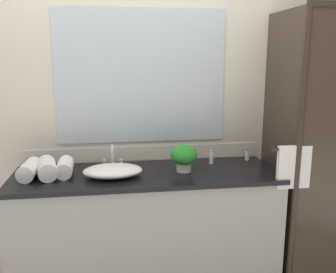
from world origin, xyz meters
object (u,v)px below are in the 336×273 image
(faucet, at_px, (113,160))
(rolled_towel_far_edge, at_px, (65,167))
(rolled_towel_middle, at_px, (47,168))
(potted_plant, at_px, (184,156))
(amenity_bottle_shampoo, at_px, (247,155))
(amenity_bottle_conditioner, at_px, (211,158))
(sink_basin, at_px, (113,171))
(rolled_towel_near_edge, at_px, (30,170))

(faucet, distance_m, rolled_towel_far_edge, 0.34)
(faucet, xyz_separation_m, rolled_towel_middle, (-0.43, -0.15, 0.00))
(faucet, distance_m, potted_plant, 0.51)
(amenity_bottle_shampoo, distance_m, amenity_bottle_conditioner, 0.30)
(sink_basin, distance_m, rolled_towel_far_edge, 0.32)
(amenity_bottle_conditioner, height_order, rolled_towel_near_edge, rolled_towel_near_edge)
(rolled_towel_middle, bearing_deg, amenity_bottle_shampoo, 7.82)
(potted_plant, relative_size, rolled_towel_middle, 0.75)
(faucet, relative_size, amenity_bottle_shampoo, 1.99)
(sink_basin, height_order, rolled_towel_middle, rolled_towel_middle)
(amenity_bottle_conditioner, xyz_separation_m, rolled_towel_middle, (-1.15, -0.14, 0.01))
(sink_basin, bearing_deg, rolled_towel_far_edge, 166.75)
(amenity_bottle_conditioner, bearing_deg, faucet, 179.75)
(amenity_bottle_conditioner, height_order, rolled_towel_middle, rolled_towel_middle)
(faucet, xyz_separation_m, potted_plant, (0.48, -0.16, 0.05))
(amenity_bottle_shampoo, bearing_deg, rolled_towel_far_edge, -172.58)
(rolled_towel_middle, height_order, rolled_towel_far_edge, rolled_towel_middle)
(rolled_towel_middle, xyz_separation_m, rolled_towel_far_edge, (0.11, 0.02, -0.01))
(potted_plant, height_order, amenity_bottle_shampoo, potted_plant)
(faucet, relative_size, rolled_towel_near_edge, 0.69)
(amenity_bottle_conditioner, relative_size, rolled_towel_far_edge, 0.42)
(sink_basin, xyz_separation_m, amenity_bottle_shampoo, (1.02, 0.25, 0.00))
(faucet, distance_m, rolled_towel_middle, 0.45)
(faucet, distance_m, rolled_towel_near_edge, 0.56)
(potted_plant, xyz_separation_m, rolled_towel_near_edge, (-1.02, 0.01, -0.05))
(amenity_bottle_shampoo, xyz_separation_m, rolled_towel_middle, (-1.44, -0.20, 0.02))
(sink_basin, bearing_deg, amenity_bottle_shampoo, 13.71)
(rolled_towel_near_edge, relative_size, rolled_towel_far_edge, 1.04)
(faucet, height_order, potted_plant, potted_plant)
(rolled_towel_middle, bearing_deg, faucet, 18.86)
(amenity_bottle_shampoo, xyz_separation_m, rolled_towel_far_edge, (-1.33, -0.17, 0.01))
(amenity_bottle_conditioner, bearing_deg, rolled_towel_far_edge, -173.51)
(rolled_towel_far_edge, bearing_deg, amenity_bottle_conditioner, 6.49)
(rolled_towel_near_edge, height_order, rolled_towel_middle, rolled_towel_middle)
(sink_basin, xyz_separation_m, potted_plant, (0.48, 0.04, 0.07))
(sink_basin, bearing_deg, rolled_towel_near_edge, 174.77)
(amenity_bottle_shampoo, relative_size, amenity_bottle_conditioner, 0.86)
(amenity_bottle_conditioner, distance_m, rolled_towel_far_edge, 1.04)
(potted_plant, bearing_deg, sink_basin, -175.39)
(faucet, relative_size, rolled_towel_middle, 0.67)
(rolled_towel_near_edge, bearing_deg, sink_basin, -5.23)
(potted_plant, distance_m, amenity_bottle_conditioner, 0.29)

